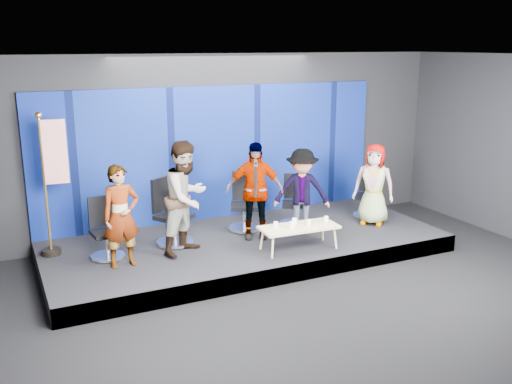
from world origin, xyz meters
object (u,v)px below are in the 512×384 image
Objects in this scene: chair_b at (172,223)px; chair_e at (367,201)px; chair_c at (244,211)px; mug_a at (276,225)px; chair_a at (106,238)px; flag_stand at (52,181)px; panelist_a at (121,216)px; chair_d at (294,208)px; mug_e at (326,219)px; coffee_table at (299,228)px; panelist_e at (374,184)px; mug_c at (294,221)px; panelist_d at (302,191)px; mug_b at (292,225)px; mug_d at (309,222)px; panelist_b at (186,198)px; panelist_c at (255,190)px.

chair_e is at bearing -33.96° from chair_b.
chair_c reaches higher than mug_a.
flag_stand reaches higher than chair_a.
chair_e is at bearing 0.12° from panelist_a.
chair_b is at bearing -149.19° from chair_d.
coffee_table is at bearing -176.07° from mug_e.
mug_a is at bearing -122.47° from panelist_e.
mug_a is 0.91× the size of mug_c.
panelist_a is at bearing 171.90° from mug_c.
mug_e is (0.08, -0.71, -0.33)m from panelist_d.
chair_b reaches higher than chair_c.
panelist_a is at bearing -43.68° from flag_stand.
chair_c is at bearing -158.82° from chair_d.
flag_stand reaches higher than mug_b.
chair_e is 11.07× the size of mug_e.
mug_d is 0.39m from mug_e.
chair_d is at bearing 61.43° from mug_c.
mug_c is 4.01m from flag_stand.
panelist_a is at bearing 171.63° from mug_e.
flag_stand reaches higher than mug_d.
chair_a is 11.41× the size of mug_e.
panelist_b is at bearing 158.59° from coffee_table.
panelist_a is 0.93× the size of panelist_c.
panelist_c is 17.35× the size of mug_c.
chair_d is at bearing 64.54° from coffee_table.
chair_b is at bearing 144.50° from mug_b.
chair_e is (5.20, 0.07, -0.01)m from chair_a.
chair_b is at bearing -168.01° from panelist_c.
panelist_e is at bearing -33.46° from panelist_b.
chair_a is 0.69m from panelist_a.
chair_b is 2.40m from panelist_d.
chair_b is 2.12m from mug_c.
chair_b is 12.40× the size of mug_d.
coffee_table is at bearing -24.51° from chair_a.
panelist_b reaches higher than chair_c.
mug_d is (-0.30, -0.77, -0.33)m from panelist_d.
chair_b is at bearing -135.98° from chair_e.
chair_d is 1.21m from mug_e.
mug_c reaches higher than mug_d.
panelist_b is 1.95× the size of chair_d.
panelist_c is 1.03m from mug_b.
panelist_d is at bearing -2.35° from panelist_a.
mug_c is at bearing -37.85° from panelist_c.
panelist_b is at bearing 162.49° from mug_c.
mug_b is (2.86, -1.05, 0.13)m from chair_a.
panelist_b is 1.63m from chair_c.
mug_b is 3.95m from flag_stand.
mug_c is at bearing -89.26° from chair_d.
coffee_table is at bearing 14.39° from mug_b.
chair_c is at bearing 125.38° from mug_e.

